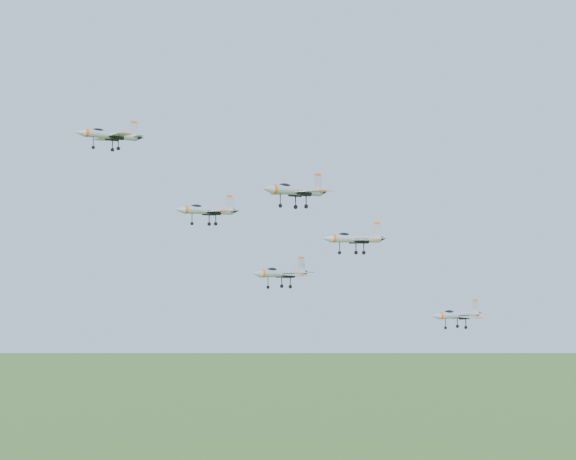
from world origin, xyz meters
TOP-DOWN VIEW (x-y plane):
  - jet_lead at (-23.28, 13.23)m, footprint 12.14×10.13m
  - jet_left_high at (-10.37, 3.85)m, footprint 11.75×9.75m
  - jet_right_high at (-4.20, -13.43)m, footprint 12.48×10.51m
  - jet_left_low at (6.61, 10.37)m, footprint 13.06×10.96m
  - jet_right_low at (6.04, -13.28)m, footprint 11.56×9.49m
  - jet_trail at (36.51, -1.26)m, footprint 12.23×10.04m

SIDE VIEW (x-z plane):
  - jet_trail at x=36.51m, z-range 120.33..123.60m
  - jet_left_low at x=6.61m, z-range 127.91..131.41m
  - jet_right_low at x=6.04m, z-range 133.97..137.07m
  - jet_left_high at x=-10.37m, z-range 138.46..141.60m
  - jet_right_high at x=-4.20m, z-range 140.66..144.02m
  - jet_lead at x=-23.28m, z-range 150.59..153.84m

